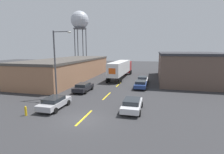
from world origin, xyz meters
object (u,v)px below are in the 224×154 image
object	(u,v)px
parked_car_left_far	(83,87)
fire_hydrant	(26,111)
parked_car_right_near	(132,104)
semi_truck	(121,68)
parked_car_right_mid	(141,84)
water_tower	(80,21)
parked_car_right_far	(143,79)
parked_car_left_near	(54,102)
street_lamp	(57,60)

from	to	relation	value
parked_car_left_far	fire_hydrant	bearing A→B (deg)	-98.73
parked_car_right_near	parked_car_left_far	distance (m)	10.85
semi_truck	parked_car_right_mid	size ratio (longest dim) A/B	3.41
water_tower	fire_hydrant	size ratio (longest dim) A/B	19.62
parked_car_left_far	parked_car_right_mid	distance (m)	9.62
parked_car_left_far	parked_car_right_far	distance (m)	12.54
parked_car_right_near	fire_hydrant	distance (m)	10.92
parked_car_right_near	fire_hydrant	world-z (taller)	parked_car_right_near
semi_truck	fire_hydrant	size ratio (longest dim) A/B	15.84
semi_truck	parked_car_left_far	distance (m)	14.59
parked_car_right_near	parked_car_right_mid	xyz separation A→B (m)	(0.00, 11.15, 0.00)
parked_car_left_far	water_tower	xyz separation A→B (m)	(-14.24, 31.27, 15.09)
parked_car_left_near	parked_car_right_near	distance (m)	8.65
parked_car_right_far	street_lamp	distance (m)	17.52
parked_car_right_near	parked_car_right_far	xyz separation A→B (m)	(0.00, 15.88, 0.00)
parked_car_right_far	water_tower	distance (m)	35.12
fire_hydrant	street_lamp	bearing A→B (deg)	91.49
parked_car_left_far	street_lamp	bearing A→B (deg)	-113.03
street_lamp	parked_car_right_mid	bearing A→B (deg)	40.06
parked_car_right_near	parked_car_right_far	distance (m)	15.88
parked_car_left_far	water_tower	world-z (taller)	water_tower
semi_truck	parked_car_left_far	world-z (taller)	semi_truck
parked_car_right_near	street_lamp	xyz separation A→B (m)	(-10.34, 2.45, 4.43)
semi_truck	fire_hydrant	xyz separation A→B (m)	(-4.86, -24.81, -1.87)
parked_car_left_far	fire_hydrant	distance (m)	10.80
water_tower	street_lamp	size ratio (longest dim) A/B	2.13
water_tower	fire_hydrant	bearing A→B (deg)	-73.28
parked_car_right_mid	parked_car_right_far	xyz separation A→B (m)	(0.00, 4.74, 0.00)
water_tower	parked_car_right_mid	bearing A→B (deg)	-49.67
parked_car_left_near	parked_car_right_far	distance (m)	19.28
parked_car_right_far	fire_hydrant	distance (m)	22.31
semi_truck	water_tower	bearing A→B (deg)	137.26
water_tower	street_lamp	distance (m)	39.11
semi_truck	parked_car_left_near	xyz separation A→B (m)	(-3.22, -22.24, -1.64)
parked_car_left_near	fire_hydrant	world-z (taller)	parked_car_left_near
parked_car_right_far	water_tower	xyz separation A→B (m)	(-22.77, 22.08, 15.09)
water_tower	parked_car_left_far	bearing A→B (deg)	-65.52
parked_car_right_far	semi_truck	bearing A→B (deg)	137.00
parked_car_left_far	parked_car_right_mid	xyz separation A→B (m)	(8.53, 4.45, 0.00)
semi_truck	parked_car_right_mid	distance (m)	11.17
street_lamp	fire_hydrant	distance (m)	7.94
water_tower	parked_car_right_far	bearing A→B (deg)	-44.12
parked_car_right_far	parked_car_right_mid	bearing A→B (deg)	-90.00
water_tower	street_lamp	bearing A→B (deg)	-70.71
parked_car_left_far	water_tower	size ratio (longest dim) A/B	0.24
parked_car_right_mid	water_tower	xyz separation A→B (m)	(-22.77, 26.82, 15.09)
street_lamp	parked_car_left_near	bearing A→B (deg)	-64.87
parked_car_left_near	parked_car_right_mid	size ratio (longest dim) A/B	1.00
semi_truck	parked_car_right_near	xyz separation A→B (m)	(5.31, -20.84, -1.64)
parked_car_left_near	parked_car_right_far	size ratio (longest dim) A/B	1.00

